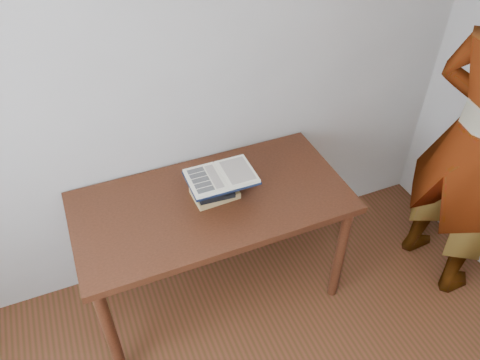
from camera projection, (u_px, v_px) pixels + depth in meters
name	position (u px, v px, depth m)	size (l,w,h in m)	color
desk	(213.00, 213.00, 2.47)	(1.42, 0.71, 0.76)	#4C2213
book_stack	(215.00, 187.00, 2.39)	(0.24, 0.19, 0.12)	tan
open_book	(221.00, 177.00, 2.33)	(0.34, 0.24, 0.03)	black
reader	(478.00, 144.00, 2.43)	(0.70, 0.46, 1.91)	tan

